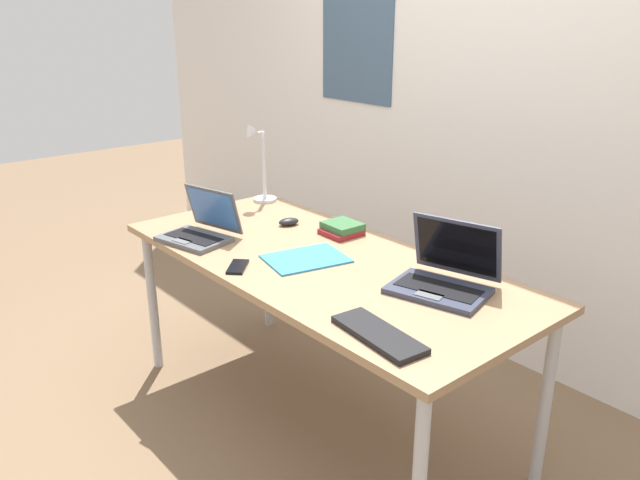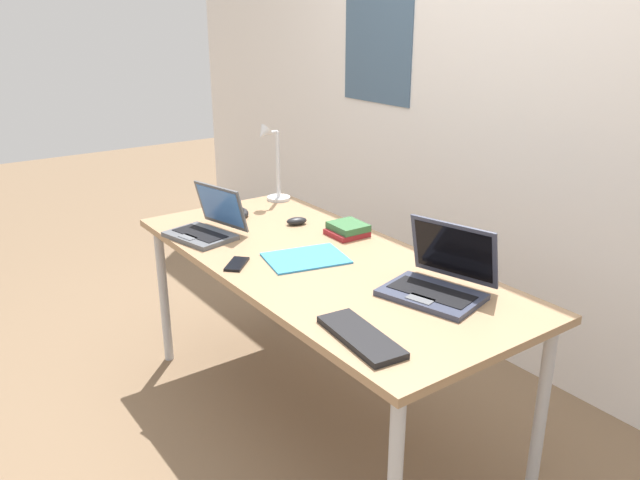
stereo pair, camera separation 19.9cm
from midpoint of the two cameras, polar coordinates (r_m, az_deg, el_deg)
name	(u,v)px [view 1 (the left image)]	position (r m, az deg, el deg)	size (l,w,h in m)	color
ground_plane	(320,416)	(2.88, -2.05, -15.52)	(12.00, 12.00, 0.00)	#7A6047
wall_back	(496,93)	(3.17, 13.77, 12.69)	(6.00, 0.13, 2.60)	silver
desk	(320,272)	(2.55, -2.24, -2.92)	(1.80, 0.80, 0.74)	#9E7A56
desk_lamp	(258,164)	(3.24, -7.30, 6.72)	(0.12, 0.18, 0.40)	silver
laptop_near_mouse	(444,277)	(2.26, 8.59, -3.31)	(0.39, 0.36, 0.24)	#33384C
laptop_near_lamp	(200,229)	(2.79, -12.73, 0.90)	(0.34, 0.31, 0.21)	#515459
external_keyboard	(379,334)	(1.94, 2.33, -8.52)	(0.33, 0.12, 0.02)	black
computer_mouse	(289,222)	(2.92, -4.77, 1.62)	(0.06, 0.10, 0.03)	black
cell_phone	(238,267)	(2.47, -9.68, -2.42)	(0.06, 0.14, 0.01)	black
headphones	(219,216)	(3.05, -10.87, 2.12)	(0.21, 0.18, 0.04)	black
book_stack	(342,229)	(2.79, -0.05, 0.99)	(0.16, 0.16, 0.05)	maroon
paper_folder_mid_desk	(306,259)	(2.52, -3.54, -1.71)	(0.23, 0.31, 0.01)	#338CC6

